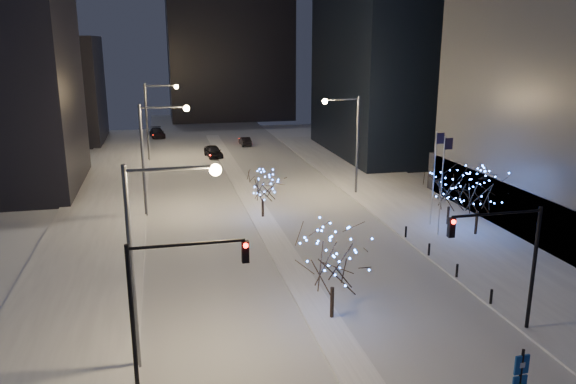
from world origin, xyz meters
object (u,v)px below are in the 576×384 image
object	(u,v)px
car_mid	(245,141)
street_lamp_w_far	(155,111)
traffic_signal_west	(167,290)
holiday_tree_plaza_near	(479,191)
car_far	(157,133)
street_lamp_east	(349,132)
traffic_signal_east	(510,250)
car_near	(213,151)
holiday_tree_median_far	(262,186)
holiday_tree_plaza_far	(450,189)
street_lamp_w_near	(153,238)
street_lamp_w_mid	(154,144)
holiday_tree_median_near	(333,260)
wayfinding_sign	(520,381)

from	to	relation	value
car_mid	street_lamp_w_far	bearing A→B (deg)	30.08
traffic_signal_west	holiday_tree_plaza_near	xyz separation A→B (m)	(24.49, 15.49, -1.05)
car_far	holiday_tree_plaza_near	world-z (taller)	holiday_tree_plaza_near
street_lamp_east	traffic_signal_east	bearing A→B (deg)	-92.26
car_near	traffic_signal_west	bearing A→B (deg)	-105.39
car_near	holiday_tree_median_far	xyz separation A→B (m)	(1.62, -28.29, 2.11)
car_near	car_mid	size ratio (longest dim) A/B	1.21
holiday_tree_median_far	holiday_tree_plaza_far	xyz separation A→B (m)	(14.98, -5.63, 0.34)
street_lamp_w_near	car_mid	distance (m)	59.88
traffic_signal_east	holiday_tree_median_far	bearing A→B (deg)	111.02
street_lamp_w_mid	holiday_tree_plaza_far	size ratio (longest dim) A/B	2.00
car_near	car_far	distance (m)	19.84
street_lamp_w_far	street_lamp_w_near	bearing A→B (deg)	-90.00
car_far	holiday_tree_median_near	size ratio (longest dim) A/B	0.91
street_lamp_w_mid	traffic_signal_east	size ratio (longest dim) A/B	1.43
holiday_tree_plaza_far	car_mid	bearing A→B (deg)	104.79
holiday_tree_median_near	holiday_tree_plaza_near	size ratio (longest dim) A/B	1.03
car_mid	holiday_tree_median_far	size ratio (longest dim) A/B	0.92
holiday_tree_median_near	holiday_tree_plaza_far	distance (m)	20.10
traffic_signal_east	street_lamp_east	bearing A→B (deg)	87.74
street_lamp_w_far	car_near	distance (m)	9.37
car_near	car_far	size ratio (longest dim) A/B	0.90
traffic_signal_west	traffic_signal_east	world-z (taller)	same
street_lamp_east	wayfinding_sign	world-z (taller)	street_lamp_east
car_mid	street_lamp_east	bearing A→B (deg)	99.26
street_lamp_w_near	street_lamp_w_mid	size ratio (longest dim) A/B	1.00
car_near	car_mid	bearing A→B (deg)	47.13
street_lamp_w_mid	car_near	size ratio (longest dim) A/B	2.12
holiday_tree_median_far	wayfinding_sign	size ratio (longest dim) A/B	1.18
car_near	wayfinding_sign	distance (m)	58.62
street_lamp_w_far	holiday_tree_median_near	world-z (taller)	street_lamp_w_far
street_lamp_east	traffic_signal_west	xyz separation A→B (m)	(-18.52, -30.00, -1.69)
street_lamp_w_far	car_far	distance (m)	19.53
street_lamp_w_far	wayfinding_sign	xyz separation A→B (m)	(13.94, -58.00, -4.31)
street_lamp_w_mid	traffic_signal_east	xyz separation A→B (m)	(17.88, -26.00, -1.74)
holiday_tree_plaza_near	traffic_signal_west	bearing A→B (deg)	-147.68
street_lamp_east	holiday_tree_median_near	xyz separation A→B (m)	(-9.58, -25.49, -2.85)
car_near	holiday_tree_plaza_near	size ratio (longest dim) A/B	0.85
street_lamp_east	car_near	distance (m)	25.71
street_lamp_w_far	car_near	world-z (taller)	street_lamp_w_far
traffic_signal_west	car_near	bearing A→B (deg)	82.43
holiday_tree_median_near	holiday_tree_plaza_far	bearing A→B (deg)	43.41
street_lamp_w_mid	holiday_tree_plaza_far	world-z (taller)	street_lamp_w_mid
street_lamp_east	holiday_tree_plaza_far	xyz separation A→B (m)	(5.01, -11.68, -3.20)
car_far	holiday_tree_median_far	bearing A→B (deg)	-86.40
car_near	car_far	xyz separation A→B (m)	(-7.38, 18.42, -0.05)
street_lamp_w_mid	car_near	xyz separation A→B (m)	(7.44, 25.25, -5.70)
traffic_signal_east	holiday_tree_median_far	xyz separation A→B (m)	(-8.82, 22.95, -1.85)
holiday_tree_plaza_near	holiday_tree_plaza_far	bearing A→B (deg)	108.67
traffic_signal_west	holiday_tree_plaza_near	distance (m)	29.00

